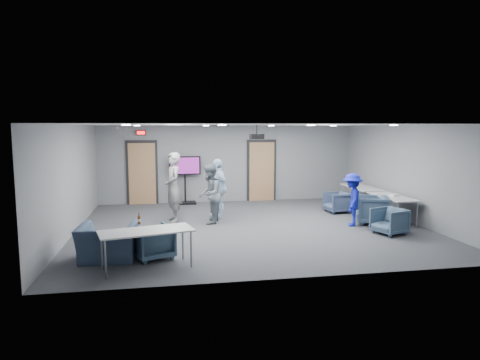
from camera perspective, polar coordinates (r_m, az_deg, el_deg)
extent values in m
plane|color=#37393E|center=(11.51, 1.43, -6.20)|extent=(9.00, 9.00, 0.00)
plane|color=silver|center=(11.20, 1.48, 7.37)|extent=(9.00, 9.00, 0.00)
cube|color=slate|center=(15.19, -1.56, 2.19)|extent=(9.00, 0.02, 2.70)
cube|color=slate|center=(7.44, 7.62, -2.99)|extent=(9.00, 0.02, 2.70)
cube|color=slate|center=(11.28, -21.56, 0.00)|extent=(0.02, 8.00, 2.70)
cube|color=slate|center=(12.94, 21.38, 0.85)|extent=(0.02, 8.00, 2.70)
cube|color=black|center=(15.04, -12.91, 0.93)|extent=(1.06, 0.06, 2.24)
cube|color=tan|center=(15.01, -12.92, 0.80)|extent=(0.90, 0.05, 2.10)
cylinder|color=gray|center=(14.95, -11.58, 0.62)|extent=(0.04, 0.10, 0.04)
cube|color=black|center=(15.41, 2.88, 1.25)|extent=(1.06, 0.06, 2.24)
cube|color=tan|center=(15.38, 2.91, 1.12)|extent=(0.90, 0.05, 2.10)
cylinder|color=gray|center=(15.42, 4.22, 0.94)|extent=(0.04, 0.10, 0.04)
cube|color=black|center=(14.93, -13.06, 6.15)|extent=(0.32, 0.06, 0.16)
cube|color=#FF0C0C|center=(14.89, -13.07, 6.15)|extent=(0.26, 0.02, 0.11)
cube|color=black|center=(13.88, -2.89, 7.24)|extent=(0.60, 0.60, 0.03)
cylinder|color=white|center=(9.20, -14.93, 7.11)|extent=(0.18, 0.18, 0.02)
cylinder|color=white|center=(12.80, -13.58, 7.07)|extent=(0.18, 0.18, 0.02)
cylinder|color=white|center=(9.26, -2.40, 7.33)|extent=(0.18, 0.18, 0.02)
cylinder|color=white|center=(12.83, -4.56, 7.24)|extent=(0.18, 0.18, 0.02)
cylinder|color=white|center=(9.73, 9.45, 7.23)|extent=(0.18, 0.18, 0.02)
cylinder|color=white|center=(13.18, 4.20, 7.24)|extent=(0.18, 0.18, 0.02)
cylinder|color=white|center=(10.56, 19.81, 6.89)|extent=(0.18, 0.18, 0.02)
cylinder|color=white|center=(13.80, 12.33, 7.09)|extent=(0.18, 0.18, 0.02)
imported|color=gray|center=(12.07, -8.89, -0.96)|extent=(0.60, 0.79, 1.95)
imported|color=slate|center=(11.74, -4.08, -1.88)|extent=(0.81, 0.93, 1.64)
imported|color=silver|center=(12.53, -2.99, -1.09)|extent=(0.72, 1.09, 1.73)
imported|color=#1921A5|center=(11.85, 14.72, -2.54)|extent=(0.87, 1.05, 1.42)
imported|color=#384662|center=(13.64, 12.81, -2.92)|extent=(0.76, 0.75, 0.63)
imported|color=#3A4D64|center=(12.29, 17.21, -3.83)|extent=(1.07, 1.06, 0.77)
imported|color=#3C5168|center=(11.26, 19.30, -5.21)|extent=(0.90, 0.89, 0.65)
imported|color=#3C5468|center=(8.88, -11.54, -8.10)|extent=(0.95, 0.96, 0.68)
imported|color=#35455C|center=(8.97, -17.20, -7.98)|extent=(1.19, 1.06, 0.72)
cube|color=#AFB2B4|center=(14.30, 15.91, -0.95)|extent=(0.74, 1.78, 0.03)
cylinder|color=gray|center=(14.96, 13.50, -1.94)|extent=(0.04, 0.04, 0.70)
cylinder|color=gray|center=(13.51, 16.25, -2.98)|extent=(0.04, 0.04, 0.70)
cylinder|color=gray|center=(15.20, 15.52, -1.86)|extent=(0.04, 0.04, 0.70)
cylinder|color=gray|center=(13.77, 18.42, -2.87)|extent=(0.04, 0.04, 0.70)
cube|color=#AFB2B4|center=(12.64, 19.67, -2.11)|extent=(0.71, 1.71, 0.03)
cylinder|color=gray|center=(13.24, 16.91, -3.21)|extent=(0.04, 0.04, 0.70)
cylinder|color=gray|center=(11.91, 20.28, -4.47)|extent=(0.04, 0.04, 0.70)
cylinder|color=gray|center=(13.49, 19.00, -3.10)|extent=(0.04, 0.04, 0.70)
cylinder|color=gray|center=(12.19, 22.52, -4.31)|extent=(0.04, 0.04, 0.70)
cube|color=#AFB2B4|center=(8.21, -12.38, -6.67)|extent=(1.84, 1.11, 0.03)
cylinder|color=gray|center=(8.74, -7.63, -8.19)|extent=(0.04, 0.04, 0.70)
cylinder|color=gray|center=(8.46, -17.94, -9.00)|extent=(0.04, 0.04, 0.70)
cylinder|color=gray|center=(8.23, -6.53, -9.14)|extent=(0.04, 0.04, 0.70)
cylinder|color=gray|center=(7.93, -17.51, -10.07)|extent=(0.04, 0.04, 0.70)
cylinder|color=#5C270F|center=(8.72, -13.31, -5.24)|extent=(0.06, 0.06, 0.16)
cylinder|color=#5C270F|center=(8.70, -13.33, -4.49)|extent=(0.02, 0.02, 0.07)
cylinder|color=beige|center=(8.72, -13.31, -5.24)|extent=(0.06, 0.06, 0.05)
cylinder|color=#5C270F|center=(14.73, 15.29, -0.29)|extent=(0.06, 0.06, 0.18)
cylinder|color=#5C270F|center=(14.71, 15.31, 0.20)|extent=(0.02, 0.02, 0.08)
cylinder|color=beige|center=(14.73, 15.29, -0.29)|extent=(0.07, 0.07, 0.06)
cube|color=#C55E31|center=(14.63, 14.45, -0.59)|extent=(0.20, 0.16, 0.04)
cube|color=white|center=(12.70, 19.93, -1.90)|extent=(0.26, 0.20, 0.05)
cube|color=black|center=(14.97, -7.28, -3.04)|extent=(0.72, 0.51, 0.06)
cylinder|color=black|center=(14.87, -7.32, -0.62)|extent=(0.06, 0.06, 1.23)
cube|color=black|center=(14.80, -7.36, 1.93)|extent=(1.08, 0.07, 0.64)
cube|color=#731974|center=(14.75, -7.35, 1.92)|extent=(0.97, 0.01, 0.55)
cylinder|color=black|center=(11.30, 2.25, 6.75)|extent=(0.04, 0.04, 0.22)
cube|color=black|center=(11.31, 2.24, 5.84)|extent=(0.36, 0.31, 0.14)
cylinder|color=black|center=(11.15, 2.42, 5.82)|extent=(0.08, 0.06, 0.08)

